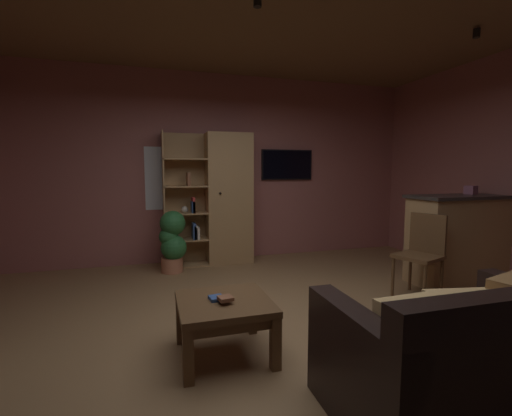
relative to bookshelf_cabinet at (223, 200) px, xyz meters
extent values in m
cube|color=olive|center=(-0.10, -2.46, -0.98)|extent=(6.57, 5.41, 0.02)
cube|color=#9E5B56|center=(-0.10, 0.27, 0.47)|extent=(6.69, 0.06, 2.87)
cube|color=white|center=(-0.79, 0.24, 0.32)|extent=(0.66, 0.01, 0.94)
cube|color=#A87F51|center=(0.09, -0.01, 0.01)|extent=(0.68, 0.38, 1.96)
cube|color=#A87F51|center=(-0.56, 0.17, 0.01)|extent=(0.63, 0.02, 1.96)
cube|color=#A87F51|center=(-0.86, -0.01, 0.01)|extent=(0.02, 0.38, 1.96)
sphere|color=black|center=(-0.08, -0.21, 0.11)|extent=(0.04, 0.04, 0.04)
cube|color=#A87F51|center=(-0.56, -0.01, -0.96)|extent=(0.63, 0.38, 0.02)
cube|color=#A87F51|center=(-0.56, -0.01, -0.57)|extent=(0.63, 0.38, 0.02)
cube|color=#A87F51|center=(-0.56, -0.01, -0.18)|extent=(0.63, 0.38, 0.02)
cube|color=#A87F51|center=(-0.56, -0.01, 0.21)|extent=(0.63, 0.38, 0.02)
cube|color=#A87F51|center=(-0.56, -0.01, 0.60)|extent=(0.63, 0.38, 0.02)
cube|color=#2D4C8C|center=(-0.46, -0.06, -0.09)|extent=(0.04, 0.23, 0.17)
cube|color=#B22D2D|center=(-0.45, -0.06, -0.06)|extent=(0.03, 0.23, 0.22)
cube|color=beige|center=(-0.40, -0.06, -0.48)|extent=(0.05, 0.23, 0.18)
cube|color=brown|center=(-0.52, -0.06, 0.31)|extent=(0.04, 0.23, 0.19)
cube|color=beige|center=(-0.43, -0.06, -0.46)|extent=(0.04, 0.23, 0.20)
cube|color=#2D4C8C|center=(-0.45, -0.06, -0.45)|extent=(0.04, 0.23, 0.24)
sphere|color=beige|center=(-0.57, -0.01, -0.13)|extent=(0.10, 0.10, 0.10)
cube|color=#A87F51|center=(2.74, -1.79, -0.44)|extent=(1.41, 0.52, 1.06)
cube|color=#2D2826|center=(2.74, -1.79, 0.11)|extent=(1.47, 0.58, 0.04)
cube|color=#995972|center=(2.89, -1.69, 0.19)|extent=(0.14, 0.14, 0.11)
cube|color=black|center=(0.64, -3.67, -0.76)|extent=(1.52, 0.89, 0.42)
cube|color=black|center=(-0.04, -3.66, -0.63)|extent=(0.16, 0.87, 0.67)
cube|color=tan|center=(0.64, -3.70, -0.44)|extent=(0.46, 0.25, 0.39)
cube|color=brown|center=(0.40, -3.90, -0.42)|extent=(0.45, 0.22, 0.42)
cube|color=tan|center=(0.24, -3.74, -0.42)|extent=(0.38, 0.18, 0.39)
cube|color=brown|center=(-0.54, -2.69, -0.56)|extent=(0.69, 0.67, 0.05)
cube|color=brown|center=(-0.54, -2.69, -0.62)|extent=(0.62, 0.60, 0.08)
cube|color=brown|center=(-0.84, -2.98, -0.77)|extent=(0.07, 0.07, 0.38)
cube|color=brown|center=(-0.23, -2.98, -0.77)|extent=(0.07, 0.07, 0.38)
cube|color=brown|center=(-0.84, -2.39, -0.77)|extent=(0.07, 0.07, 0.38)
cube|color=brown|center=(-0.23, -2.39, -0.77)|extent=(0.07, 0.07, 0.38)
cube|color=#2D4C8C|center=(-0.59, -2.66, -0.52)|extent=(0.12, 0.12, 0.03)
cube|color=brown|center=(-0.54, -2.76, -0.49)|extent=(0.12, 0.12, 0.03)
cube|color=brown|center=(1.75, -2.10, -0.51)|extent=(0.54, 0.54, 0.04)
cube|color=brown|center=(1.93, -2.03, -0.27)|extent=(0.17, 0.39, 0.44)
cylinder|color=brown|center=(1.52, -1.99, -0.74)|extent=(0.04, 0.04, 0.46)
cylinder|color=brown|center=(1.64, -2.33, -0.74)|extent=(0.04, 0.04, 0.46)
cylinder|color=brown|center=(1.86, -1.87, -0.74)|extent=(0.04, 0.04, 0.46)
cylinder|color=brown|center=(1.98, -2.21, -0.74)|extent=(0.04, 0.04, 0.46)
cylinder|color=#B77051|center=(-0.79, -0.31, -0.86)|extent=(0.29, 0.29, 0.21)
sphere|color=#235B2D|center=(-0.76, -0.35, -0.62)|extent=(0.35, 0.35, 0.35)
sphere|color=#235B2D|center=(-0.82, -0.33, -0.46)|extent=(0.26, 0.26, 0.26)
sphere|color=#235B2D|center=(-0.77, -0.32, -0.28)|extent=(0.35, 0.35, 0.35)
cube|color=black|center=(1.12, 0.21, 0.53)|extent=(0.87, 0.05, 0.49)
cube|color=black|center=(1.12, 0.19, 0.53)|extent=(0.83, 0.01, 0.45)
cylinder|color=black|center=(-0.14, -2.24, 1.84)|extent=(0.07, 0.07, 0.09)
cylinder|color=black|center=(2.21, -2.24, 1.84)|extent=(0.07, 0.07, 0.09)
camera|label=1|loc=(-1.04, -5.18, 0.43)|focal=24.49mm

